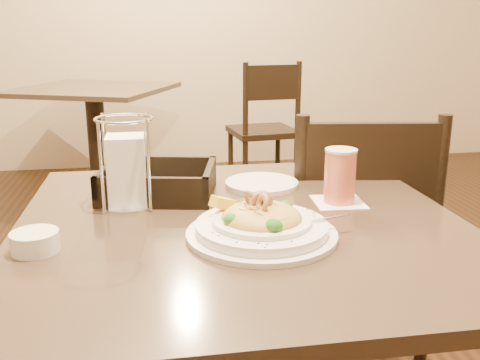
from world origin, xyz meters
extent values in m
cube|color=#4C3A2B|center=(0.00, 0.00, 0.75)|extent=(0.90, 0.90, 0.03)
cylinder|color=black|center=(-0.55, 2.62, 0.01)|extent=(0.52, 0.52, 0.03)
cylinder|color=black|center=(-0.55, 2.62, 0.38)|extent=(0.12, 0.12, 0.70)
cube|color=#4C3A2B|center=(-0.55, 2.62, 0.75)|extent=(1.18, 1.18, 0.03)
cube|color=black|center=(0.41, 0.43, 0.45)|extent=(0.47, 0.47, 0.04)
cylinder|color=black|center=(0.61, 0.58, 0.21)|extent=(0.04, 0.04, 0.43)
cylinder|color=black|center=(0.25, 0.63, 0.21)|extent=(0.04, 0.04, 0.43)
cylinder|color=black|center=(0.56, 0.23, 0.70)|extent=(0.04, 0.04, 0.46)
cylinder|color=black|center=(0.20, 0.28, 0.70)|extent=(0.04, 0.04, 0.46)
cube|color=black|center=(0.38, 0.25, 0.80)|extent=(0.36, 0.08, 0.22)
cube|color=black|center=(0.57, 2.54, 0.45)|extent=(0.47, 0.47, 0.04)
cylinder|color=black|center=(0.72, 2.74, 0.21)|extent=(0.04, 0.04, 0.43)
cylinder|color=black|center=(0.37, 2.69, 0.21)|extent=(0.04, 0.04, 0.43)
cylinder|color=black|center=(0.77, 2.38, 0.21)|extent=(0.04, 0.04, 0.43)
cylinder|color=black|center=(0.41, 2.34, 0.21)|extent=(0.04, 0.04, 0.43)
cylinder|color=black|center=(0.77, 2.38, 0.70)|extent=(0.04, 0.04, 0.46)
cylinder|color=black|center=(0.41, 2.34, 0.70)|extent=(0.04, 0.04, 0.46)
cube|color=black|center=(0.59, 2.36, 0.80)|extent=(0.36, 0.08, 0.22)
cylinder|color=white|center=(0.02, -0.09, 0.77)|extent=(0.28, 0.28, 0.01)
cylinder|color=white|center=(0.02, -0.09, 0.78)|extent=(0.25, 0.25, 0.02)
cylinder|color=white|center=(0.02, -0.09, 0.80)|extent=(0.19, 0.19, 0.01)
ellipsoid|color=#B89343|center=(0.02, -0.09, 0.80)|extent=(0.15, 0.15, 0.05)
cube|color=yellow|center=(-0.04, -0.04, 0.81)|extent=(0.05, 0.05, 0.04)
cube|color=silver|center=(0.14, -0.10, 0.80)|extent=(0.11, 0.03, 0.01)
cube|color=silver|center=(0.08, -0.10, 0.80)|extent=(0.03, 0.02, 0.00)
torus|color=#B89343|center=(0.06, -0.09, 0.82)|extent=(0.04, 0.04, 0.02)
torus|color=#B89343|center=(0.01, -0.10, 0.82)|extent=(0.05, 0.04, 0.02)
torus|color=#B89343|center=(0.03, -0.09, 0.81)|extent=(0.04, 0.03, 0.02)
torus|color=#B89343|center=(0.00, -0.10, 0.82)|extent=(0.04, 0.04, 0.01)
torus|color=#B89343|center=(0.04, -0.14, 0.81)|extent=(0.04, 0.04, 0.02)
torus|color=#B89343|center=(0.03, -0.09, 0.82)|extent=(0.04, 0.04, 0.01)
torus|color=#B89343|center=(0.02, -0.10, 0.81)|extent=(0.04, 0.03, 0.03)
torus|color=#B89343|center=(0.04, -0.09, 0.82)|extent=(0.05, 0.05, 0.02)
torus|color=#B89343|center=(0.06, -0.06, 0.81)|extent=(0.02, 0.02, 0.02)
torus|color=#B89343|center=(0.02, -0.12, 0.82)|extent=(0.05, 0.05, 0.02)
torus|color=#B89343|center=(0.00, -0.07, 0.83)|extent=(0.04, 0.03, 0.03)
torus|color=#B89343|center=(0.05, -0.11, 0.81)|extent=(0.03, 0.03, 0.02)
torus|color=#B89343|center=(0.01, -0.09, 0.82)|extent=(0.05, 0.05, 0.02)
torus|color=#B89343|center=(0.01, -0.09, 0.83)|extent=(0.05, 0.05, 0.02)
torus|color=#B89343|center=(0.01, -0.10, 0.83)|extent=(0.03, 0.03, 0.01)
torus|color=tan|center=(0.02, -0.09, 0.84)|extent=(0.04, 0.03, 0.03)
torus|color=tan|center=(0.00, -0.08, 0.84)|extent=(0.04, 0.04, 0.04)
torus|color=tan|center=(0.02, -0.09, 0.84)|extent=(0.04, 0.03, 0.04)
torus|color=tan|center=(0.02, -0.11, 0.84)|extent=(0.03, 0.04, 0.04)
torus|color=tan|center=(0.03, -0.09, 0.84)|extent=(0.04, 0.03, 0.04)
ellipsoid|color=#1C5914|center=(0.08, -0.06, 0.81)|extent=(0.03, 0.03, 0.02)
ellipsoid|color=#1C5914|center=(0.00, -0.03, 0.81)|extent=(0.03, 0.03, 0.02)
ellipsoid|color=#1C5914|center=(-0.04, -0.11, 0.81)|extent=(0.03, 0.03, 0.02)
ellipsoid|color=#1C5914|center=(0.03, -0.16, 0.81)|extent=(0.03, 0.03, 0.02)
cube|color=#266619|center=(0.08, 0.01, 0.79)|extent=(0.00, 0.00, 0.00)
cube|color=#266619|center=(0.10, 0.00, 0.79)|extent=(0.00, 0.00, 0.00)
cube|color=#266619|center=(0.13, -0.06, 0.79)|extent=(0.00, 0.00, 0.00)
cube|color=#266619|center=(0.01, -0.21, 0.79)|extent=(0.00, 0.00, 0.00)
cube|color=#266619|center=(0.00, -0.19, 0.79)|extent=(0.00, 0.00, 0.00)
cube|color=#266619|center=(0.13, -0.04, 0.79)|extent=(0.00, 0.00, 0.00)
cube|color=#266619|center=(0.01, -0.20, 0.79)|extent=(0.00, 0.00, 0.00)
cube|color=#266619|center=(0.04, 0.02, 0.79)|extent=(0.00, 0.00, 0.00)
cube|color=#266619|center=(0.11, -0.04, 0.79)|extent=(0.00, 0.00, 0.00)
cube|color=#266619|center=(-0.07, -0.13, 0.79)|extent=(0.00, 0.00, 0.00)
cube|color=#266619|center=(0.10, -0.03, 0.79)|extent=(0.00, 0.00, 0.00)
cube|color=#266619|center=(0.13, -0.08, 0.79)|extent=(0.00, 0.00, 0.00)
cube|color=#266619|center=(0.05, -0.19, 0.79)|extent=(0.00, 0.00, 0.00)
cube|color=#266619|center=(-0.04, -0.18, 0.79)|extent=(0.00, 0.00, 0.00)
cube|color=#266619|center=(0.07, -0.01, 0.79)|extent=(0.00, 0.00, 0.00)
cube|color=#266619|center=(0.11, -0.07, 0.79)|extent=(0.00, 0.00, 0.00)
cube|color=#266619|center=(-0.07, -0.15, 0.79)|extent=(0.00, 0.00, 0.00)
cube|color=white|center=(0.23, 0.08, 0.76)|extent=(0.12, 0.12, 0.00)
cylinder|color=#EB7053|center=(0.23, 0.08, 0.82)|extent=(0.07, 0.07, 0.12)
cylinder|color=white|center=(0.23, 0.08, 0.88)|extent=(0.07, 0.07, 0.01)
cube|color=black|center=(-0.16, 0.20, 0.77)|extent=(0.29, 0.25, 0.02)
cube|color=black|center=(-0.05, 0.18, 0.81)|extent=(0.05, 0.21, 0.05)
cube|color=black|center=(-0.28, 0.22, 0.81)|extent=(0.05, 0.21, 0.05)
cube|color=black|center=(-0.14, 0.29, 0.81)|extent=(0.25, 0.06, 0.05)
cube|color=black|center=(-0.18, 0.11, 0.81)|extent=(0.25, 0.06, 0.05)
cylinder|color=silver|center=(-0.23, 0.13, 0.77)|extent=(0.12, 0.12, 0.01)
torus|color=silver|center=(-0.23, 0.13, 0.96)|extent=(0.12, 0.12, 0.01)
cube|color=white|center=(-0.23, 0.13, 0.84)|extent=(0.11, 0.11, 0.15)
cylinder|color=silver|center=(-0.28, 0.08, 0.87)|extent=(0.01, 0.01, 0.19)
cylinder|color=silver|center=(-0.18, 0.08, 0.87)|extent=(0.01, 0.01, 0.19)
cylinder|color=silver|center=(-0.28, 0.18, 0.87)|extent=(0.01, 0.01, 0.19)
cylinder|color=silver|center=(-0.18, 0.18, 0.87)|extent=(0.01, 0.01, 0.19)
cylinder|color=white|center=(0.09, 0.24, 0.77)|extent=(0.21, 0.21, 0.01)
cylinder|color=white|center=(-0.38, -0.09, 0.78)|extent=(0.09, 0.09, 0.04)
camera|label=1|loc=(-0.17, -1.01, 1.14)|focal=40.00mm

